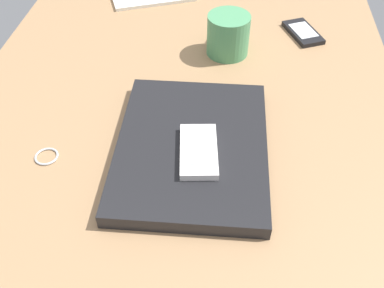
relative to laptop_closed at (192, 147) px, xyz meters
The scene contains 6 objects.
desk_surface 6.98cm from the laptop_closed, 28.00° to the left, with size 120.00×80.00×3.00cm, color #9E7751.
laptop_closed is the anchor object (origin of this frame).
cell_phone_on_laptop 3.33cm from the laptop_closed, 152.56° to the right, with size 11.41×6.83×1.32cm.
cell_phone_on_desk 43.25cm from the laptop_closed, 27.93° to the right, with size 11.47×8.96×1.11cm.
key_ring 23.20cm from the laptop_closed, 98.49° to the left, with size 3.79×3.79×0.36cm, color silver.
coffee_mug 30.07cm from the laptop_closed, ahead, with size 11.64×8.53×8.26cm.
Camera 1 is at (-54.18, -8.18, 53.94)cm, focal length 41.05 mm.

